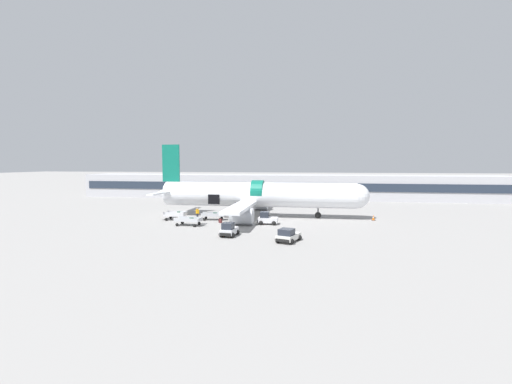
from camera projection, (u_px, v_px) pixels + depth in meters
The scene contains 16 objects.
ground_plane at pixel (266, 223), 45.04m from camera, with size 500.00×500.00×0.00m, color gray.
terminal_strip at pixel (286, 186), 77.65m from camera, with size 93.93×9.43×5.27m.
airplane at pixel (255, 195), 50.44m from camera, with size 32.05×26.24×10.73m.
baggage_tug_lead at pixel (288, 236), 34.40m from camera, with size 2.65×3.42×1.39m.
baggage_tug_mid at pixel (267, 219), 44.33m from camera, with size 2.61×1.99×1.62m.
baggage_tug_rear at pixel (229, 230), 37.05m from camera, with size 1.97×2.75×1.53m.
baggage_cart_loading at pixel (213, 216), 47.62m from camera, with size 4.15×1.95×1.04m.
baggage_cart_queued at pixel (176, 216), 47.63m from camera, with size 3.86×2.07×1.19m.
baggage_cart_empty at pixel (189, 221), 43.36m from camera, with size 4.28×2.07×1.05m.
ground_crew_loader_a at pixel (197, 213), 48.69m from camera, with size 0.55×0.42×1.58m.
ground_crew_loader_b at pixel (241, 214), 47.24m from camera, with size 0.53×0.57×1.71m.
ground_crew_driver at pixel (234, 214), 47.45m from camera, with size 0.54×0.54×1.68m.
suitcase_on_tarmac_upright at pixel (220, 221), 45.33m from camera, with size 0.54×0.45×0.68m.
safety_cone_nose at pixel (373, 218), 47.38m from camera, with size 0.52×0.52×0.76m.
safety_cone_engine_left at pixel (223, 233), 36.85m from camera, with size 0.48×0.48×0.73m.
safety_cone_wingtip at pixel (261, 222), 44.19m from camera, with size 0.49×0.49×0.56m.
Camera 1 is at (5.99, -44.15, 7.89)m, focal length 24.00 mm.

